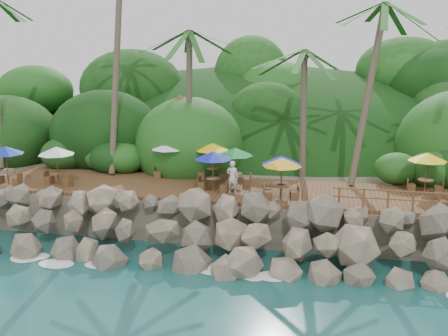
# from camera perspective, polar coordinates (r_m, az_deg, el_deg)

# --- Properties ---
(ground) EXTENTS (140.00, 140.00, 0.00)m
(ground) POSITION_cam_1_polar(r_m,az_deg,el_deg) (22.75, -3.06, -11.80)
(ground) COLOR #19514F
(ground) RESTS_ON ground
(land_base) EXTENTS (32.00, 25.20, 2.10)m
(land_base) POSITION_cam_1_polar(r_m,az_deg,el_deg) (37.32, 3.04, -0.08)
(land_base) COLOR gray
(land_base) RESTS_ON ground
(jungle_hill) EXTENTS (44.80, 28.00, 15.40)m
(jungle_hill) POSITION_cam_1_polar(r_m,az_deg,el_deg) (44.80, 4.44, 0.77)
(jungle_hill) COLOR #143811
(jungle_hill) RESTS_ON ground
(seawall) EXTENTS (29.00, 4.00, 2.30)m
(seawall) POSITION_cam_1_polar(r_m,az_deg,el_deg) (24.09, -1.90, -7.36)
(seawall) COLOR gray
(seawall) RESTS_ON ground
(terrace) EXTENTS (26.00, 5.00, 0.20)m
(terrace) POSITION_cam_1_polar(r_m,az_deg,el_deg) (27.48, 0.00, -2.44)
(terrace) COLOR brown
(terrace) RESTS_ON land_base
(jungle_foliage) EXTENTS (44.00, 16.00, 12.00)m
(jungle_foliage) POSITION_cam_1_polar(r_m,az_deg,el_deg) (36.61, 2.79, -2.03)
(jungle_foliage) COLOR #143811
(jungle_foliage) RESTS_ON ground
(foam_line) EXTENTS (25.20, 0.80, 0.06)m
(foam_line) POSITION_cam_1_polar(r_m,az_deg,el_deg) (23.00, -2.87, -11.43)
(foam_line) COLOR white
(foam_line) RESTS_ON ground
(palms) EXTENTS (33.91, 7.08, 14.14)m
(palms) POSITION_cam_1_polar(r_m,az_deg,el_deg) (29.28, 1.07, 17.88)
(palms) COLOR brown
(palms) RESTS_ON ground
(palapa) EXTENTS (4.99, 4.99, 4.60)m
(palapa) POSITION_cam_1_polar(r_m,az_deg,el_deg) (31.29, -4.87, 6.14)
(palapa) COLOR brown
(palapa) RESTS_ON ground
(dining_clusters) EXTENTS (25.57, 5.13, 2.13)m
(dining_clusters) POSITION_cam_1_polar(r_m,az_deg,el_deg) (26.67, 0.56, 1.21)
(dining_clusters) COLOR brown
(dining_clusters) RESTS_ON terrace
(railing) EXTENTS (7.20, 0.10, 1.00)m
(railing) POSITION_cam_1_polar(r_m,az_deg,el_deg) (24.85, 20.35, -3.29)
(railing) COLOR brown
(railing) RESTS_ON terrace
(waiter) EXTENTS (0.64, 0.44, 1.71)m
(waiter) POSITION_cam_1_polar(r_m,az_deg,el_deg) (26.24, 0.94, -1.03)
(waiter) COLOR silver
(waiter) RESTS_ON terrace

